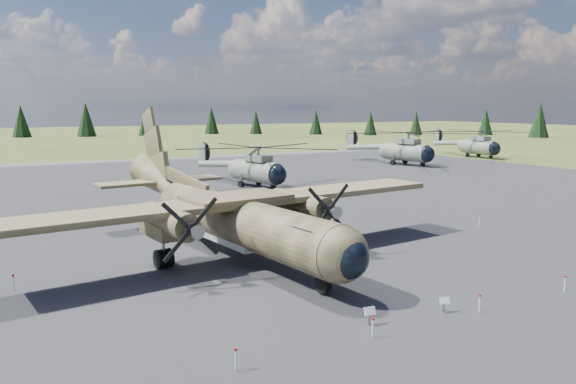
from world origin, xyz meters
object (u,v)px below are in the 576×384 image
transport_plane (228,210)px  helicopter_far (478,139)px  helicopter_mid (406,142)px  helicopter_near (256,158)px

transport_plane → helicopter_far: size_ratio=1.29×
helicopter_mid → helicopter_far: 21.27m
helicopter_near → helicopter_mid: (31.83, 11.42, 0.40)m
helicopter_mid → helicopter_far: bearing=0.8°
helicopter_mid → helicopter_far: size_ratio=1.14×
helicopter_near → helicopter_far: helicopter_far is taller
transport_plane → helicopter_far: (66.91, 42.13, 0.67)m
helicopter_near → helicopter_far: (52.66, 15.75, 0.11)m
transport_plane → helicopter_near: size_ratio=1.25×
transport_plane → helicopter_mid: bearing=32.6°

